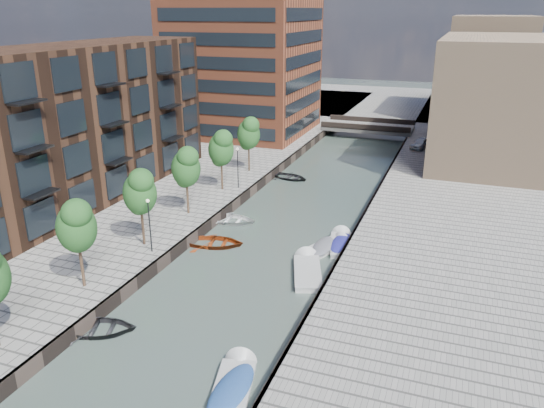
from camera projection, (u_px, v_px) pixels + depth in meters
The scene contains 27 objects.
water at pixel (306, 205), 51.45m from camera, with size 300.00×300.00×0.00m, color #38473F.
quay_left at pixel (16, 165), 62.94m from camera, with size 60.00×140.00×1.00m, color gray.
quay_right at pixel (483, 222), 46.10m from camera, with size 20.00×140.00×1.00m, color gray.
quay_wall_left at pixel (248, 193), 53.25m from camera, with size 0.25×140.00×1.00m, color #332823.
quay_wall_right at pixel (369, 208), 49.30m from camera, with size 0.25×140.00×1.00m, color #332823.
far_closure at pixel (394, 104), 104.13m from camera, with size 80.00×40.00×1.00m, color gray.
apartment_block at pixel (57, 130), 46.36m from camera, with size 8.00×38.00×14.00m, color black.
tower at pixel (243, 24), 73.46m from camera, with size 18.00×18.00×30.00m, color brown.
tan_block_near at pixel (490, 98), 62.89m from camera, with size 12.00×25.00×14.00m, color #9F8061.
tan_block_far at pixel (488, 68), 85.45m from camera, with size 12.00×20.00×16.00m, color #9F8061.
bridge at pixel (368, 127), 79.16m from camera, with size 13.00×6.00×1.30m.
tree_2 at pixel (76, 224), 32.99m from camera, with size 2.50×2.50×5.95m.
tree_3 at pixel (140, 191), 39.16m from camera, with size 2.50×2.50×5.95m.
tree_4 at pixel (186, 166), 45.32m from camera, with size 2.50×2.50×5.95m.
tree_5 at pixel (221, 147), 51.49m from camera, with size 2.50×2.50×5.95m.
tree_6 at pixel (249, 132), 57.66m from camera, with size 2.50×2.50×5.95m.
lamp_1 at pixel (149, 220), 38.48m from camera, with size 0.24×0.24×4.12m.
lamp_2 at pixel (238, 164), 52.57m from camera, with size 0.24×0.24×4.12m.
sloop_1 at pixel (99, 332), 31.27m from camera, with size 3.24×4.54×0.94m, color black.
sloop_2 at pixel (215, 245), 42.74m from camera, with size 3.38×4.73×0.98m, color maroon.
sloop_3 at pixel (230, 222), 47.44m from camera, with size 3.35×4.69×0.97m, color white.
sloop_4 at pixel (290, 179), 59.55m from camera, with size 3.03×4.25×0.88m, color black.
motorboat_0 at pixel (233, 387), 26.36m from camera, with size 2.97×5.50×1.74m.
motorboat_2 at pixel (307, 270), 38.44m from camera, with size 3.48×5.70×1.80m.
motorboat_3 at pixel (341, 243), 42.66m from camera, with size 2.68×5.05×1.60m.
motorboat_4 at pixel (326, 247), 42.00m from camera, with size 3.30×4.90×1.55m.
car at pixel (421, 143), 68.25m from camera, with size 1.62×4.01×1.37m, color silver.
Camera 1 is at (13.50, -6.44, 17.89)m, focal length 35.00 mm.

